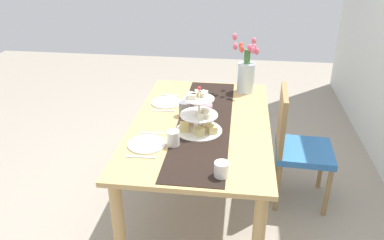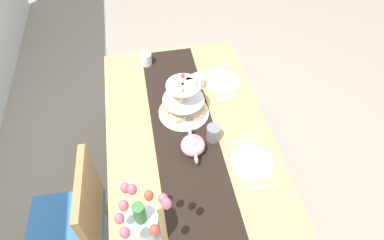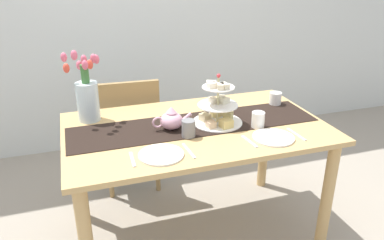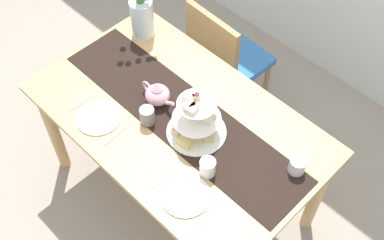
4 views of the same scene
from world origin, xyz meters
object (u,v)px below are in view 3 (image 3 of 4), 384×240
at_px(dinner_plate_left, 161,155).
at_px(fork_right, 249,141).
at_px(dining_table, 196,144).
at_px(fork_left, 132,159).
at_px(teapot, 171,120).
at_px(knife_left, 189,151).
at_px(chair_left, 130,129).
at_px(dinner_plate_right, 273,138).
at_px(tulip_vase, 87,95).
at_px(mug_grey, 188,128).
at_px(cream_jug, 275,99).
at_px(mug_white_text, 258,120).
at_px(tiered_cake_stand, 218,109).
at_px(knife_right, 296,134).

distance_m(dinner_plate_left, fork_right, 0.49).
xyz_separation_m(dining_table, fork_left, (-0.43, -0.29, 0.12)).
bearing_deg(teapot, fork_left, -133.76).
height_order(fork_left, knife_left, same).
distance_m(chair_left, fork_right, 1.13).
distance_m(teapot, dinner_plate_right, 0.58).
height_order(teapot, fork_right, teapot).
relative_size(tulip_vase, mug_grey, 4.81).
height_order(chair_left, cream_jug, chair_left).
bearing_deg(mug_grey, knife_left, -107.42).
bearing_deg(teapot, mug_white_text, -15.04).
relative_size(tiered_cake_stand, cream_jug, 3.58).
xyz_separation_m(cream_jug, mug_grey, (-0.71, -0.30, 0.01)).
relative_size(dining_table, teapot, 6.40).
distance_m(dinner_plate_right, mug_white_text, 0.17).
relative_size(dining_table, tiered_cake_stand, 5.02).
xyz_separation_m(tulip_vase, fork_right, (0.80, -0.58, -0.16)).
bearing_deg(mug_white_text, fork_right, -129.22).
xyz_separation_m(chair_left, dinner_plate_right, (0.64, -0.98, 0.28)).
height_order(chair_left, mug_grey, chair_left).
bearing_deg(fork_right, teapot, 140.75).
bearing_deg(tiered_cake_stand, dinner_plate_left, -145.36).
bearing_deg(cream_jug, chair_left, 150.86).
bearing_deg(tulip_vase, mug_white_text, -24.41).
height_order(tiered_cake_stand, fork_right, tiered_cake_stand).
distance_m(cream_jug, mug_grey, 0.77).
relative_size(knife_left, mug_grey, 1.79).
relative_size(dinner_plate_right, mug_white_text, 2.42).
height_order(teapot, knife_left, teapot).
relative_size(tiered_cake_stand, knife_left, 1.79).
bearing_deg(knife_left, chair_left, 99.06).
xyz_separation_m(tiered_cake_stand, fork_right, (0.07, -0.29, -0.09)).
bearing_deg(dinner_plate_right, mug_white_text, 95.15).
bearing_deg(knife_left, dinner_plate_left, 180.00).
xyz_separation_m(teapot, knife_left, (0.01, -0.29, -0.06)).
height_order(teapot, tulip_vase, tulip_vase).
bearing_deg(teapot, dining_table, 0.00).
xyz_separation_m(tulip_vase, knife_left, (0.45, -0.58, -0.16)).
height_order(mug_grey, mug_white_text, mug_grey).
relative_size(tulip_vase, fork_left, 3.05).
height_order(knife_left, fork_right, same).
xyz_separation_m(cream_jug, mug_white_text, (-0.29, -0.31, 0.01)).
bearing_deg(tulip_vase, tiered_cake_stand, -21.83).
bearing_deg(mug_white_text, knife_right, -45.10).
distance_m(cream_jug, fork_left, 1.15).
distance_m(tulip_vase, fork_right, 1.00).
relative_size(dinner_plate_left, mug_grey, 2.42).
relative_size(dining_table, mug_white_text, 16.07).
relative_size(dinner_plate_left, fork_right, 1.53).
relative_size(dinner_plate_right, knife_right, 1.35).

